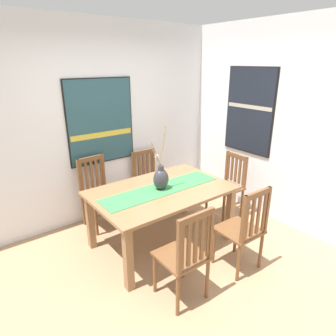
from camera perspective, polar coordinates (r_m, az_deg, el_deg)
The scene contains 13 objects.
ground_plane at distance 3.35m, azimuth 3.78°, elevation -20.40°, with size 6.40×6.40×0.03m, color #A37F5B.
wall_back at distance 4.20m, azimuth -12.86°, elevation 8.48°, with size 6.40×0.12×2.70m, color silver.
wall_side at distance 4.12m, azimuth 24.28°, elevation 6.99°, with size 0.12×6.40×2.70m, color silver.
dining_table at distance 3.51m, azimuth -1.26°, elevation -5.66°, with size 1.63×1.06×0.74m.
table_runner at distance 3.47m, azimuth -1.27°, elevation -4.10°, with size 1.50×0.36×0.01m, color #388447.
centerpiece_vase at distance 3.41m, azimuth -1.39°, elevation -2.00°, with size 0.21×0.16×0.79m.
chair_0 at distance 2.78m, azimuth 3.50°, elevation -16.45°, with size 0.43×0.43×0.98m.
chair_1 at distance 4.10m, azimuth -13.62°, elevation -4.35°, with size 0.45×0.45×0.96m.
chair_2 at distance 3.24m, azimuth 14.57°, elevation -11.36°, with size 0.43×0.43×0.98m.
chair_3 at distance 4.32m, azimuth 11.73°, elevation -3.09°, with size 0.45×0.45×0.92m.
chair_4 at distance 4.48m, azimuth -3.88°, elevation -1.95°, with size 0.43×0.43×0.89m.
painting_on_back_wall at distance 4.12m, azimuth -13.01°, elevation 8.82°, with size 0.96×0.05×1.15m.
painting_on_side_wall at distance 4.44m, azimuth 15.66°, elevation 10.69°, with size 0.05×0.81×1.22m.
Camera 1 is at (-1.71, -1.89, 2.16)m, focal length 31.18 mm.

